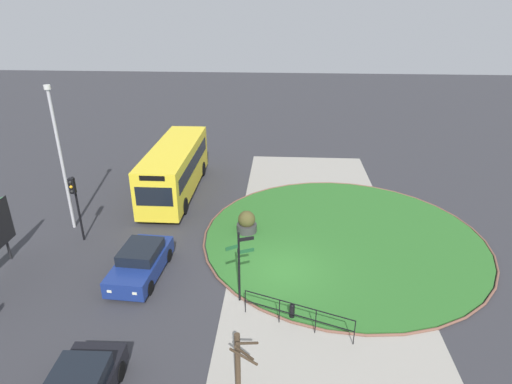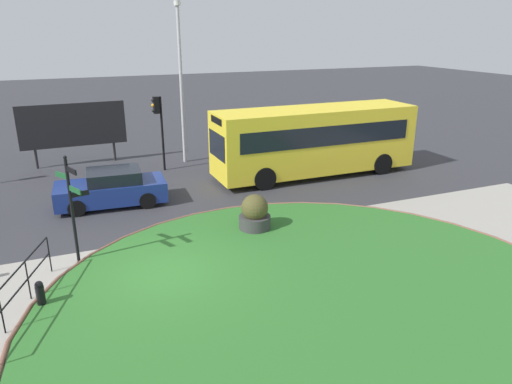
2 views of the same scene
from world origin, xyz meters
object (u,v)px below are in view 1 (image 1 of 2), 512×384
(traffic_light_near, at_px, (75,195))
(lamppost_tall, at_px, (61,156))
(bollard_foreground, at_px, (292,311))
(signpost_directional, at_px, (240,261))
(planter_near_signpost, at_px, (247,223))
(car_oncoming, at_px, (141,262))
(street_tree_bare, at_px, (239,363))
(bus_yellow, at_px, (175,168))

(traffic_light_near, xyz_separation_m, lamppost_tall, (1.45, 1.14, 1.57))
(bollard_foreground, height_order, lamppost_tall, lamppost_tall)
(signpost_directional, relative_size, planter_near_signpost, 2.53)
(car_oncoming, xyz_separation_m, traffic_light_near, (2.77, 4.03, 1.95))
(traffic_light_near, relative_size, planter_near_signpost, 2.76)
(traffic_light_near, bearing_deg, signpost_directional, 58.70)
(signpost_directional, relative_size, street_tree_bare, 1.20)
(bollard_foreground, height_order, street_tree_bare, street_tree_bare)
(bollard_foreground, relative_size, planter_near_signpost, 0.56)
(car_oncoming, distance_m, planter_near_signpost, 6.12)
(bus_yellow, distance_m, traffic_light_near, 7.41)
(street_tree_bare, bearing_deg, planter_near_signpost, 3.68)
(bus_yellow, height_order, traffic_light_near, traffic_light_near)
(bollard_foreground, distance_m, bus_yellow, 13.98)
(bus_yellow, bearing_deg, street_tree_bare, 20.13)
(bollard_foreground, distance_m, car_oncoming, 7.28)
(bus_yellow, bearing_deg, planter_near_signpost, 44.74)
(car_oncoming, relative_size, lamppost_tall, 0.55)
(planter_near_signpost, height_order, street_tree_bare, street_tree_bare)
(car_oncoming, bearing_deg, traffic_light_near, -120.88)
(bus_yellow, xyz_separation_m, car_oncoming, (-9.27, -0.58, -1.02))
(traffic_light_near, bearing_deg, bollard_foreground, 58.85)
(signpost_directional, relative_size, bollard_foreground, 4.52)
(lamppost_tall, distance_m, planter_near_signpost, 10.28)
(signpost_directional, height_order, bus_yellow, signpost_directional)
(planter_near_signpost, bearing_deg, bus_yellow, 44.78)
(car_oncoming, bearing_deg, lamppost_tall, -125.62)
(signpost_directional, bearing_deg, lamppost_tall, 59.78)
(car_oncoming, xyz_separation_m, street_tree_bare, (-6.31, -5.14, 0.77))
(street_tree_bare, bearing_deg, traffic_light_near, 45.26)
(bus_yellow, relative_size, traffic_light_near, 2.66)
(planter_near_signpost, bearing_deg, street_tree_bare, -176.32)
(bollard_foreground, bearing_deg, planter_near_signpost, 19.37)
(planter_near_signpost, relative_size, street_tree_bare, 0.47)
(bollard_foreground, bearing_deg, lamppost_tall, 60.61)
(bollard_foreground, xyz_separation_m, planter_near_signpost, (6.71, 2.36, 0.21))
(street_tree_bare, bearing_deg, bus_yellow, 20.16)
(car_oncoming, relative_size, street_tree_bare, 1.55)
(street_tree_bare, bearing_deg, signpost_directional, 5.46)
(bollard_foreground, xyz_separation_m, traffic_light_near, (5.30, 10.85, 2.25))
(lamppost_tall, xyz_separation_m, street_tree_bare, (-10.53, -10.30, -2.75))
(car_oncoming, xyz_separation_m, planter_near_signpost, (4.18, -4.46, -0.09))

